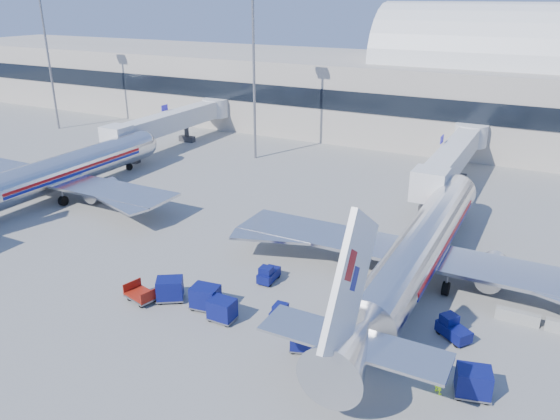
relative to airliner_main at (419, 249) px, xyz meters
The scene contains 19 objects.
ground 11.35m from the airliner_main, 155.75° to the right, with size 260.00×260.00×0.00m, color gray.
terminal 56.80m from the airliner_main, 114.64° to the left, with size 170.00×28.15×21.00m.
airliner_main is the anchor object (origin of this frame).
airliner_mid 42.00m from the airliner_main, behind, with size 32.00×37.26×12.07m.
jetbridge_near 26.43m from the airliner_main, 95.22° to the left, with size 4.40×27.50×6.25m.
jetbridge_mid 51.62m from the airliner_main, 149.36° to the left, with size 4.40×27.50×6.25m.
mast_far_west 75.44m from the airliner_main, 159.99° to the left, with size 2.00×1.20×22.60m.
mast_west 41.12m from the airliner_main, 139.64° to the left, with size 2.00×1.20×22.60m.
barrier_near 8.74m from the airliner_main, 17.39° to the right, with size 3.00×0.55×0.90m, color #9E9E96.
tug_lead 12.62m from the airliner_main, 122.17° to the right, with size 2.39×1.27×1.52m.
tug_right 8.19m from the airliner_main, 57.31° to the right, with size 2.67×2.39×1.58m.
tug_left 12.33m from the airliner_main, 152.47° to the right, with size 1.24×2.34×1.50m.
cart_train_a 16.46m from the airliner_main, 131.83° to the right, with size 1.93×1.48×1.70m.
cart_train_b 17.32m from the airliner_main, 138.42° to the right, with size 2.29×1.86×1.85m.
cart_train_c 19.89m from the airliner_main, 143.84° to the right, with size 2.60×2.45×1.83m.
cart_solo_near 13.42m from the airliner_main, 108.15° to the right, with size 2.28×2.00×1.68m.
cart_solo_far 13.82m from the airliner_main, 61.77° to the right, with size 2.41×2.06×1.83m.
cart_open_red 22.12m from the airliner_main, 144.35° to the right, with size 2.70×2.19×0.64m.
ramp_worker 13.69m from the airliner_main, 69.84° to the right, with size 0.71×0.46×1.94m, color #93E017.
Camera 1 is at (18.50, -35.65, 21.98)m, focal length 35.00 mm.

